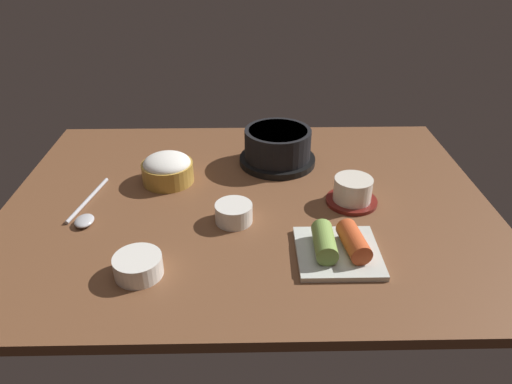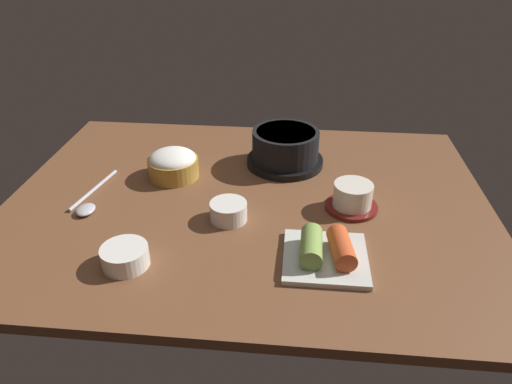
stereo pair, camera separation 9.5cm
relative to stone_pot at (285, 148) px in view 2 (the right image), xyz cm
name	(u,v)px [view 2 (the right image)]	position (x,y,z in cm)	size (l,w,h in cm)	color
dining_table	(247,203)	(-7.08, -16.65, -5.24)	(100.00, 76.00, 2.00)	brown
stone_pot	(285,148)	(0.00, 0.00, 0.00)	(18.00, 18.00, 8.47)	black
rice_bowl	(173,164)	(-24.75, -8.47, -1.05)	(11.28, 11.28, 6.44)	#B78C38
tea_cup_with_saucer	(352,197)	(14.25, -18.25, -1.56)	(10.53, 10.53, 5.61)	maroon
banchan_cup_center	(228,211)	(-9.86, -24.56, -2.23)	(7.23, 7.23, 3.76)	white
kimchi_plate	(326,252)	(8.51, -35.37, -2.45)	(14.42, 14.42, 4.76)	silver
side_bowl_near	(125,256)	(-25.22, -39.81, -2.35)	(8.03, 8.03, 3.52)	white
spoon	(89,202)	(-39.14, -22.04, -3.63)	(5.61, 19.35, 1.35)	#B7B7BC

